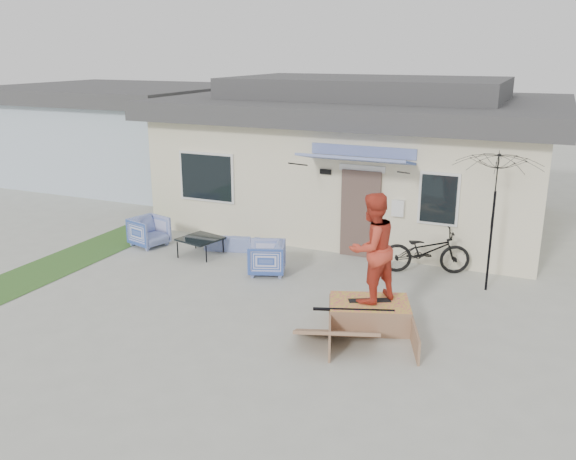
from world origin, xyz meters
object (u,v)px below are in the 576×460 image
at_px(skateboard, 370,300).
at_px(skater, 372,246).
at_px(loveseat, 232,239).
at_px(coffee_table, 201,246).
at_px(armchair_left, 149,230).
at_px(armchair_right, 266,256).
at_px(skate_ramp, 369,314).
at_px(bicycle, 426,246).
at_px(patio_umbrella, 494,208).

xyz_separation_m(skateboard, skater, (0.00, 0.00, 1.01)).
xyz_separation_m(loveseat, coffee_table, (-0.49, -0.71, -0.04)).
bearing_deg(loveseat, coffee_table, 40.01).
xyz_separation_m(armchair_left, armchair_right, (3.59, -0.60, -0.01)).
height_order(armchair_left, skateboard, armchair_left).
bearing_deg(skater, loveseat, -92.07).
xyz_separation_m(armchair_left, skate_ramp, (6.45, -2.29, -0.18)).
relative_size(coffee_table, bicycle, 0.46).
bearing_deg(armchair_right, skateboard, 39.50).
relative_size(armchair_left, coffee_table, 0.93).
distance_m(bicycle, patio_umbrella, 1.86).
height_order(skate_ramp, skateboard, skateboard).
relative_size(armchair_right, skate_ramp, 0.43).
distance_m(loveseat, armchair_right, 1.94).
xyz_separation_m(loveseat, skateboard, (4.36, -2.84, 0.23)).
bearing_deg(skateboard, armchair_left, 134.46).
bearing_deg(coffee_table, bicycle, 10.91).
height_order(bicycle, skate_ramp, bicycle).
distance_m(armchair_left, coffee_table, 1.60).
distance_m(bicycle, skateboard, 3.16).
height_order(armchair_left, skater, skater).
bearing_deg(skater, patio_umbrella, 177.19).
distance_m(loveseat, skate_ramp, 5.24).
bearing_deg(skateboard, bicycle, 56.92).
relative_size(loveseat, patio_umbrella, 0.60).
xyz_separation_m(armchair_left, coffee_table, (1.58, -0.12, -0.19)).
bearing_deg(skater, bicycle, -155.79).
xyz_separation_m(patio_umbrella, skater, (-1.75, -2.61, -0.25)).
bearing_deg(patio_umbrella, loveseat, 177.86).
relative_size(skate_ramp, skater, 0.95).
xyz_separation_m(coffee_table, patio_umbrella, (6.60, 0.48, 1.53)).
bearing_deg(skate_ramp, coffee_table, 136.32).
distance_m(armchair_right, coffee_table, 2.08).
relative_size(loveseat, skater, 0.68).
xyz_separation_m(armchair_right, bicycle, (3.21, 1.49, 0.21)).
bearing_deg(patio_umbrella, armchair_left, -177.44).
height_order(armchair_left, armchair_right, armchair_left).
xyz_separation_m(bicycle, skater, (-0.37, -3.14, 0.88)).
xyz_separation_m(bicycle, skate_ramp, (-0.36, -3.18, -0.38)).
height_order(skateboard, skater, skater).
height_order(loveseat, skater, skater).
xyz_separation_m(loveseat, skater, (4.36, -2.84, 1.24)).
relative_size(bicycle, patio_umbrella, 0.88).
xyz_separation_m(loveseat, armchair_right, (1.52, -1.20, 0.14)).
distance_m(patio_umbrella, skateboard, 3.38).
bearing_deg(skater, skate_ramp, 50.60).
height_order(coffee_table, skater, skater).
distance_m(loveseat, coffee_table, 0.86).
bearing_deg(skateboard, skater, 0.00).
height_order(coffee_table, patio_umbrella, patio_umbrella).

